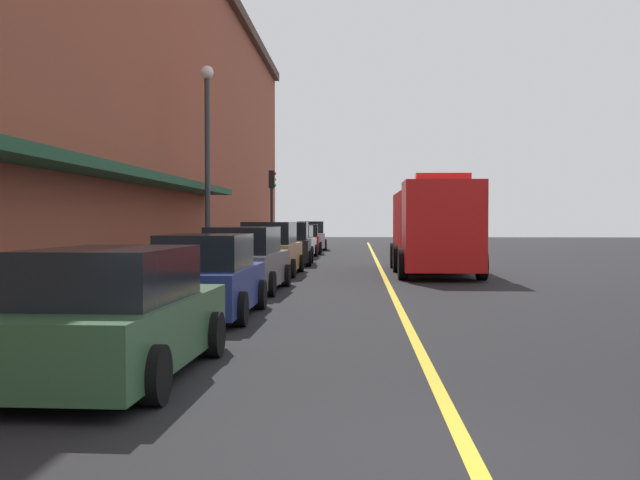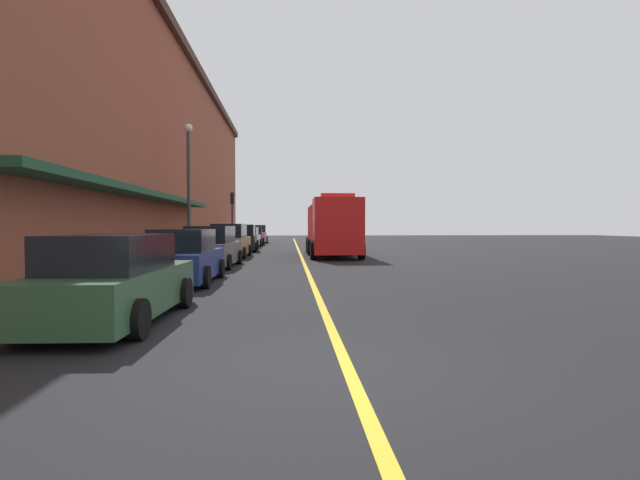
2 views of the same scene
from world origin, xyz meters
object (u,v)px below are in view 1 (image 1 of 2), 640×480
object	(u,v)px
parked_car_7	(311,237)
parking_meter_0	(234,244)
parked_car_3	(270,250)
parked_car_6	(303,240)
parked_car_1	(208,278)
fire_truck	(433,228)
street_lamp_left	(207,146)
parked_car_4	(288,245)
parked_car_5	(296,243)
parked_car_2	(245,261)
parked_car_0	(117,316)
parking_meter_2	(160,258)
traffic_light_near	(272,196)

from	to	relation	value
parked_car_7	parking_meter_0	xyz separation A→B (m)	(-1.47, -22.27, 0.21)
parked_car_3	parked_car_7	distance (m)	23.00
parked_car_3	parked_car_6	size ratio (longest dim) A/B	1.17
parked_car_1	parked_car_3	distance (m)	11.96
parked_car_7	parked_car_6	bearing A→B (deg)	177.08
parked_car_3	fire_truck	distance (m)	5.90
parked_car_3	street_lamp_left	size ratio (longest dim) A/B	0.71
parked_car_4	parked_car_5	xyz separation A→B (m)	(-0.14, 5.96, -0.08)
parked_car_4	parking_meter_0	bearing A→B (deg)	163.62
parked_car_2	parked_car_3	xyz separation A→B (m)	(0.01, 6.28, 0.05)
parked_car_0	street_lamp_left	size ratio (longest dim) A/B	0.68
parked_car_1	parked_car_7	bearing A→B (deg)	0.50
parked_car_1	parked_car_5	size ratio (longest dim) A/B	1.05
fire_truck	parked_car_1	bearing A→B (deg)	-23.51
parked_car_1	parking_meter_0	bearing A→B (deg)	7.12
parking_meter_2	traffic_light_near	bearing A→B (deg)	89.85
parked_car_0	parked_car_5	distance (m)	30.21
parked_car_5	fire_truck	distance (m)	12.67
street_lamp_left	parked_car_4	bearing A→B (deg)	74.24
parked_car_1	parking_meter_0	size ratio (longest dim) A/B	3.35
parking_meter_2	parked_car_6	bearing A→B (deg)	87.05
parked_car_0	parked_car_3	bearing A→B (deg)	1.99
parked_car_4	street_lamp_left	bearing A→B (deg)	162.69
parked_car_4	parked_car_7	bearing A→B (deg)	-1.51
parked_car_6	street_lamp_left	xyz separation A→B (m)	(-2.00, -18.28, 3.62)
parked_car_7	street_lamp_left	world-z (taller)	street_lamp_left
parked_car_1	parked_car_3	size ratio (longest dim) A/B	0.91
parked_car_0	fire_truck	distance (m)	19.83
parked_car_1	fire_truck	bearing A→B (deg)	-23.10
parked_car_0	street_lamp_left	world-z (taller)	street_lamp_left
parking_meter_0	parking_meter_2	size ratio (longest dim) A/B	1.00
parked_car_3	parking_meter_0	xyz separation A→B (m)	(-1.41, 0.73, 0.20)
parked_car_6	fire_truck	world-z (taller)	fire_truck
parked_car_0	parked_car_4	size ratio (longest dim) A/B	1.08
fire_truck	traffic_light_near	bearing A→B (deg)	-149.14
parked_car_4	parked_car_7	world-z (taller)	parked_car_4
parked_car_6	parking_meter_0	distance (m)	16.56
parked_car_3	traffic_light_near	size ratio (longest dim) A/B	1.14
parked_car_1	parked_car_0	bearing A→B (deg)	-179.28
parked_car_1	traffic_light_near	distance (m)	25.09
parked_car_3	parked_car_4	world-z (taller)	parked_car_3
parked_car_5	parked_car_7	size ratio (longest dim) A/B	0.92
parked_car_2	parked_car_3	distance (m)	6.28
parked_car_6	parked_car_7	bearing A→B (deg)	-2.26
parked_car_0	parked_car_3	xyz separation A→B (m)	(-0.09, 17.93, 0.11)
parked_car_3	traffic_light_near	xyz separation A→B (m)	(-1.34, 12.97, 2.29)
parked_car_1	parked_car_6	world-z (taller)	parked_car_6
parked_car_6	street_lamp_left	world-z (taller)	street_lamp_left
parked_car_5	parking_meter_2	bearing A→B (deg)	178.45
parked_car_5	parked_car_7	xyz separation A→B (m)	(0.13, 10.72, 0.08)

